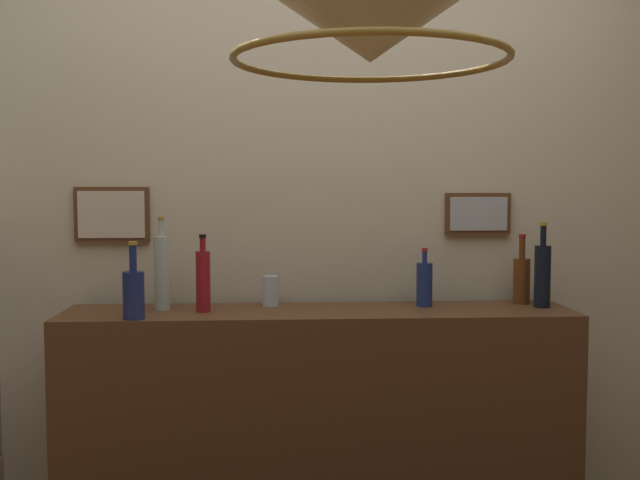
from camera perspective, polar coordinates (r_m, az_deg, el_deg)
panelled_rear_partition at (r=2.82m, az=-0.39°, el=2.69°), size 3.43×0.15×2.57m
bar_shelf_unit at (r=2.73m, az=-0.07°, el=-15.74°), size 1.78×0.36×0.99m
liquor_bottle_mezcal at (r=2.77m, az=16.76°, el=-2.55°), size 0.06×0.06×0.30m
liquor_bottle_vermouth at (r=2.84m, az=15.26°, el=-2.88°), size 0.06×0.06×0.26m
liquor_bottle_scotch at (r=2.70m, az=8.04°, el=-3.34°), size 0.06×0.06×0.21m
liquor_bottle_amaro at (r=2.65m, az=-12.09°, el=-2.41°), size 0.05×0.05×0.33m
liquor_bottle_gin at (r=2.59m, az=-8.99°, el=-3.03°), size 0.05×0.05×0.27m
liquor_bottle_vodka at (r=2.49m, az=-14.16°, el=-3.94°), size 0.07×0.07×0.25m
glass_tumbler_rocks at (r=2.69m, az=-3.84°, el=-3.93°), size 0.06×0.06×0.11m
pendant_lamp at (r=1.71m, az=3.91°, el=16.80°), size 0.62×0.62×0.56m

